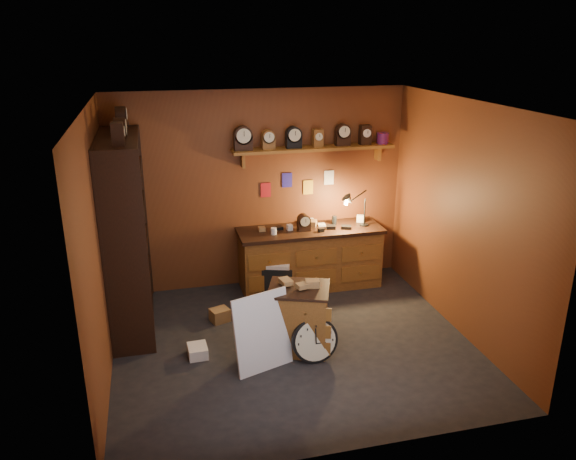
# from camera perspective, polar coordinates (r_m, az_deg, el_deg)

# --- Properties ---
(floor) EXTENTS (4.00, 4.00, 0.00)m
(floor) POSITION_cam_1_polar(r_m,az_deg,el_deg) (6.57, 0.55, -11.51)
(floor) COLOR black
(floor) RESTS_ON ground
(room_shell) EXTENTS (4.02, 3.62, 2.71)m
(room_shell) POSITION_cam_1_polar(r_m,az_deg,el_deg) (5.99, 0.76, 3.35)
(room_shell) COLOR brown
(room_shell) RESTS_ON ground
(shelving_unit) EXTENTS (0.47, 1.60, 2.58)m
(shelving_unit) POSITION_cam_1_polar(r_m,az_deg,el_deg) (6.79, -16.37, 0.37)
(shelving_unit) COLOR black
(shelving_unit) RESTS_ON ground
(workbench) EXTENTS (1.98, 0.66, 1.36)m
(workbench) POSITION_cam_1_polar(r_m,az_deg,el_deg) (7.78, 2.27, -2.50)
(workbench) COLOR brown
(workbench) RESTS_ON ground
(low_cabinet) EXTENTS (0.81, 0.75, 0.84)m
(low_cabinet) POSITION_cam_1_polar(r_m,az_deg,el_deg) (6.30, 1.10, -8.71)
(low_cabinet) COLOR brown
(low_cabinet) RESTS_ON ground
(big_round_clock) EXTENTS (0.51, 0.17, 0.51)m
(big_round_clock) POSITION_cam_1_polar(r_m,az_deg,el_deg) (6.16, 2.74, -11.12)
(big_round_clock) COLOR black
(big_round_clock) RESTS_ON ground
(white_panel) EXTENTS (0.67, 0.38, 0.85)m
(white_panel) POSITION_cam_1_polar(r_m,az_deg,el_deg) (6.19, -2.52, -13.69)
(white_panel) COLOR silver
(white_panel) RESTS_ON ground
(mini_fridge) EXTENTS (0.60, 0.62, 0.49)m
(mini_fridge) POSITION_cam_1_polar(r_m,az_deg,el_deg) (7.65, -1.52, -4.74)
(mini_fridge) COLOR silver
(mini_fridge) RESTS_ON ground
(floor_box_a) EXTENTS (0.28, 0.25, 0.16)m
(floor_box_a) POSITION_cam_1_polar(r_m,az_deg,el_deg) (6.20, -3.35, -12.77)
(floor_box_a) COLOR #9C7444
(floor_box_a) RESTS_ON ground
(floor_box_b) EXTENTS (0.22, 0.26, 0.12)m
(floor_box_b) POSITION_cam_1_polar(r_m,az_deg,el_deg) (6.40, -9.16, -12.05)
(floor_box_b) COLOR white
(floor_box_b) RESTS_ON ground
(floor_box_c) EXTENTS (0.27, 0.24, 0.16)m
(floor_box_c) POSITION_cam_1_polar(r_m,az_deg,el_deg) (7.06, -6.94, -8.57)
(floor_box_c) COLOR #9C7444
(floor_box_c) RESTS_ON ground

